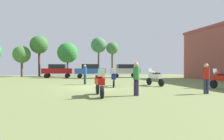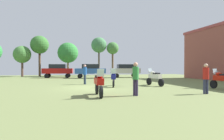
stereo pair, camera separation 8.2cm
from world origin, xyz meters
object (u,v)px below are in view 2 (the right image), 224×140
Objects in this scene: motorcycle_6 at (114,78)px; tree_2 at (40,45)px; person_1 at (136,76)px; tree_7 at (99,45)px; tree_6 at (68,53)px; tree_5 at (22,55)px; motorcycle_1 at (155,77)px; person_3 at (85,73)px; tree_4 at (113,49)px; motorcycle_3 at (99,83)px; motorcycle_2 at (222,79)px; car_2 at (58,70)px; person_2 at (206,76)px; car_1 at (90,70)px; car_3 at (125,70)px.

tree_2 is (-8.16, 20.52, 4.64)m from motorcycle_6.
tree_2 is at bearing 164.59° from person_1.
tree_7 is (2.20, 21.08, 4.91)m from motorcycle_6.
tree_5 is at bearing 176.27° from tree_6.
motorcycle_1 is 6.20m from person_3.
person_1 is at bearing -100.37° from tree_4.
person_1 is at bearing 173.27° from motorcycle_3.
motorcycle_2 is 0.46× the size of car_2.
motorcycle_3 is 1.25× the size of person_2.
person_1 is 0.31× the size of tree_6.
tree_7 is at bearing 3.08° from tree_2.
person_1 is 0.26× the size of tree_7.
motorcycle_6 is at bearing 17.97° from person_3.
tree_5 is (-8.81, 17.43, 2.60)m from person_3.
car_2 is 12.63m from person_3.
person_3 is at bearing -102.99° from tree_7.
car_1 is at bearing -123.07° from tree_4.
tree_2 is at bearing 52.99° from car_1.
tree_4 is (4.72, 20.65, 4.28)m from motorcycle_6.
motorcycle_3 is 26.82m from tree_7.
motorcycle_6 is 0.47× the size of car_2.
person_3 is (-2.04, 7.88, -0.02)m from person_1.
car_2 is at bearing -59.81° from tree_2.
tree_2 is (-6.18, 25.48, 4.63)m from motorcycle_3.
motorcycle_1 is 1.23× the size of person_3.
tree_7 is (-1.36, 21.05, 4.90)m from motorcycle_1.
car_2 reaches higher than motorcycle_2.
tree_6 is (-1.38, 16.95, 3.00)m from person_3.
car_1 and car_3 have the same top height.
motorcycle_6 is 0.47× the size of car_1.
motorcycle_3 is at bearing 82.81° from motorcycle_6.
car_2 is 0.71× the size of tree_4.
tree_7 is at bearing 96.05° from motorcycle_2.
tree_2 is 0.98× the size of tree_7.
person_3 is at bearing 133.67° from person_2.
car_3 is at bearing -69.53° from tree_7.
car_2 is (-8.48, 14.93, 0.45)m from motorcycle_1.
tree_6 is (-7.65, 25.05, 3.01)m from person_2.
car_3 is (9.97, -1.49, 0.00)m from car_2.
car_3 is at bearing -95.87° from motorcycle_6.
car_2 is at bearing -57.12° from motorcycle_6.
motorcycle_2 is at bearing -60.53° from motorcycle_1.
person_2 is 26.36m from tree_6.
tree_4 is (12.89, 0.13, -0.36)m from tree_2.
person_1 is at bearing -171.79° from motorcycle_2.
car_3 is (5.04, 13.47, 0.46)m from motorcycle_6.
car_1 is (-7.24, 16.51, 0.46)m from motorcycle_2.
person_2 is at bearing -96.21° from motorcycle_1.
motorcycle_3 is 1.04× the size of motorcycle_6.
motorcycle_6 is (-6.91, 3.63, 0.00)m from motorcycle_2.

